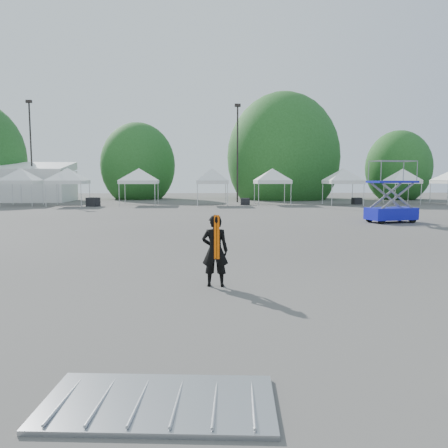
{
  "coord_description": "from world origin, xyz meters",
  "views": [
    {
      "loc": [
        -1.0,
        -12.17,
        2.43
      ],
      "look_at": [
        -0.36,
        -1.44,
        1.3
      ],
      "focal_mm": 35.0,
      "sensor_mm": 36.0,
      "label": 1
    }
  ],
  "objects": [
    {
      "name": "scissor_lift",
      "position": [
        9.62,
        11.19,
        1.7
      ],
      "size": [
        2.85,
        1.87,
        3.38
      ],
      "rotation": [
        0.0,
        0.0,
        0.23
      ],
      "color": "#0D10AC",
      "rests_on": "ground"
    },
    {
      "name": "barrier_left",
      "position": [
        -1.43,
        -7.68,
        0.04
      ],
      "size": [
        2.58,
        1.46,
        0.08
      ],
      "rotation": [
        0.0,
        0.0,
        -0.09
      ],
      "color": "#9B9EA3",
      "rests_on": "ground"
    },
    {
      "name": "tree_mid_w",
      "position": [
        -8.0,
        40.0,
        3.93
      ],
      "size": [
        4.16,
        4.16,
        6.33
      ],
      "color": "#382314",
      "rests_on": "ground"
    },
    {
      "name": "light_pole_east",
      "position": [
        3.0,
        32.0,
        5.52
      ],
      "size": [
        0.6,
        0.25,
        9.8
      ],
      "color": "black",
      "rests_on": "ground"
    },
    {
      "name": "tent_g",
      "position": [
        12.24,
        27.12,
        3.06
      ],
      "size": [
        4.35,
        4.35,
        3.88
      ],
      "color": "silver",
      "rests_on": "ground"
    },
    {
      "name": "tent_f",
      "position": [
        5.88,
        28.05,
        3.06
      ],
      "size": [
        4.42,
        4.42,
        3.88
      ],
      "color": "silver",
      "rests_on": "ground"
    },
    {
      "name": "crate_mid",
      "position": [
        3.32,
        27.41,
        0.31
      ],
      "size": [
        0.9,
        0.76,
        0.62
      ],
      "primitive_type": "cube",
      "rotation": [
        0.0,
        0.0,
        -0.19
      ],
      "color": "black",
      "rests_on": "ground"
    },
    {
      "name": "tent_h",
      "position": [
        18.28,
        28.08,
        3.06
      ],
      "size": [
        3.76,
        3.76,
        3.88
      ],
      "color": "silver",
      "rests_on": "ground"
    },
    {
      "name": "tent_c",
      "position": [
        -12.38,
        27.01,
        3.06
      ],
      "size": [
        4.45,
        4.45,
        3.88
      ],
      "color": "silver",
      "rests_on": "ground"
    },
    {
      "name": "tent_e",
      "position": [
        0.27,
        27.2,
        3.06
      ],
      "size": [
        3.99,
        3.99,
        3.88
      ],
      "color": "silver",
      "rests_on": "ground"
    },
    {
      "name": "tree_mid_e",
      "position": [
        9.0,
        39.0,
        4.84
      ],
      "size": [
        5.12,
        5.12,
        7.79
      ],
      "color": "#382314",
      "rests_on": "ground"
    },
    {
      "name": "tent_b",
      "position": [
        -16.72,
        27.84,
        3.06
      ],
      "size": [
        4.15,
        4.15,
        3.88
      ],
      "color": "silver",
      "rests_on": "ground"
    },
    {
      "name": "light_pole_west",
      "position": [
        -18.0,
        34.0,
        5.77
      ],
      "size": [
        0.6,
        0.25,
        10.3
      ],
      "color": "black",
      "rests_on": "ground"
    },
    {
      "name": "tent_d",
      "position": [
        -6.34,
        28.11,
        3.06
      ],
      "size": [
        4.69,
        4.69,
        3.88
      ],
      "color": "silver",
      "rests_on": "ground"
    },
    {
      "name": "man",
      "position": [
        -0.62,
        -2.52,
        0.82
      ],
      "size": [
        0.63,
        0.45,
        1.63
      ],
      "rotation": [
        0.0,
        0.0,
        3.04
      ],
      "color": "black",
      "rests_on": "ground"
    },
    {
      "name": "ground",
      "position": [
        0.0,
        0.0,
        0.0
      ],
      "size": [
        120.0,
        120.0,
        0.0
      ],
      "primitive_type": "plane",
      "color": "#474442",
      "rests_on": "ground"
    },
    {
      "name": "crate_west",
      "position": [
        -10.08,
        26.2,
        0.38
      ],
      "size": [
        1.2,
        1.08,
        0.76
      ],
      "primitive_type": "cube",
      "rotation": [
        0.0,
        0.0,
        -0.39
      ],
      "color": "black",
      "rests_on": "ground"
    },
    {
      "name": "tree_far_e",
      "position": [
        22.0,
        37.0,
        3.63
      ],
      "size": [
        3.84,
        3.84,
        5.84
      ],
      "color": "#382314",
      "rests_on": "ground"
    },
    {
      "name": "crate_east",
      "position": [
        13.85,
        27.81,
        0.31
      ],
      "size": [
        0.89,
        0.74,
        0.62
      ],
      "primitive_type": "cube",
      "rotation": [
        0.0,
        0.0,
        0.16
      ],
      "color": "black",
      "rests_on": "ground"
    }
  ]
}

